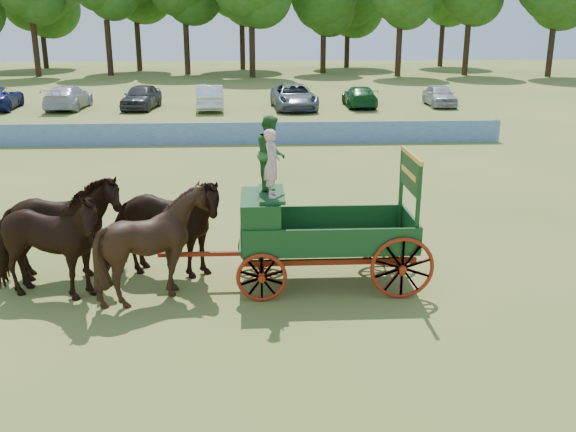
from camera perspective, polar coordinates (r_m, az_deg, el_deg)
The scene contains 8 objects.
ground at distance 13.73m, azimuth -2.92°, elevation -7.83°, with size 160.00×160.00×0.00m, color olive.
horse_lead_left at distance 14.47m, azimuth -20.97°, elevation -2.46°, with size 1.31×2.89×2.44m, color black.
horse_lead_right at distance 15.46m, azimuth -19.78°, elevation -1.09°, with size 1.31×2.89×2.44m, color black.
horse_wheel_left at distance 13.92m, azimuth -11.52°, elevation -2.39°, with size 1.97×2.22×2.44m, color black.
horse_wheel_right at distance 14.95m, azimuth -10.94°, elevation -0.99°, with size 1.31×2.89×2.44m, color black.
farm_dray at distance 14.21m, azimuth 0.57°, elevation 0.23°, with size 5.99×2.00×3.78m.
sponsor_banner at distance 30.91m, azimuth -4.99°, elevation 7.32°, with size 26.00×0.08×1.05m, color #1D4CA0.
parked_cars at distance 43.88m, azimuth -12.57°, elevation 10.24°, with size 40.67×7.31×1.63m.
Camera 1 is at (0.02, -12.44, 5.81)m, focal length 40.00 mm.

